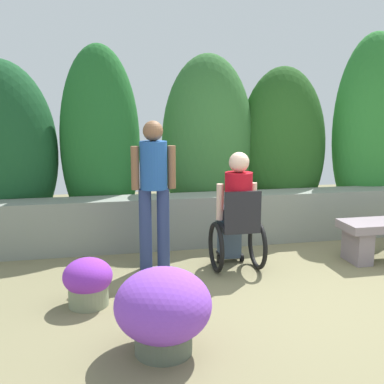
{
  "coord_description": "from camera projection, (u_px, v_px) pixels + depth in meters",
  "views": [
    {
      "loc": [
        -1.93,
        -3.92,
        1.82
      ],
      "look_at": [
        -0.89,
        1.11,
        0.85
      ],
      "focal_mm": 42.99,
      "sensor_mm": 36.0,
      "label": 1
    }
  ],
  "objects": [
    {
      "name": "ground_plane",
      "position": [
        304.0,
        294.0,
        4.49
      ],
      "size": [
        11.63,
        11.63,
        0.0
      ],
      "primitive_type": "plane",
      "color": "#78714F"
    },
    {
      "name": "stone_retaining_wall",
      "position": [
        246.0,
        217.0,
        6.2
      ],
      "size": [
        6.81,
        0.43,
        0.67
      ],
      "primitive_type": "cube",
      "color": "gray",
      "rests_on": "ground"
    },
    {
      "name": "hedge_backdrop",
      "position": [
        231.0,
        144.0,
        6.61
      ],
      "size": [
        7.27,
        1.14,
        2.88
      ],
      "color": "#194C26",
      "rests_on": "ground"
    },
    {
      "name": "person_in_wheelchair",
      "position": [
        237.0,
        215.0,
        5.09
      ],
      "size": [
        0.53,
        0.66,
        1.33
      ],
      "rotation": [
        0.0,
        0.0,
        -0.12
      ],
      "color": "black",
      "rests_on": "ground"
    },
    {
      "name": "person_standing_companion",
      "position": [
        154.0,
        185.0,
        5.04
      ],
      "size": [
        0.49,
        0.3,
        1.66
      ],
      "rotation": [
        0.0,
        0.0,
        0.14
      ],
      "color": "navy",
      "rests_on": "ground"
    },
    {
      "name": "flower_pot_purple_near",
      "position": [
        163.0,
        310.0,
        3.39
      ],
      "size": [
        0.72,
        0.72,
        0.65
      ],
      "color": "#545E4E",
      "rests_on": "ground"
    },
    {
      "name": "flower_pot_terracotta_by_wall",
      "position": [
        88.0,
        281.0,
        4.21
      ],
      "size": [
        0.45,
        0.45,
        0.45
      ],
      "color": "gray",
      "rests_on": "ground"
    }
  ]
}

